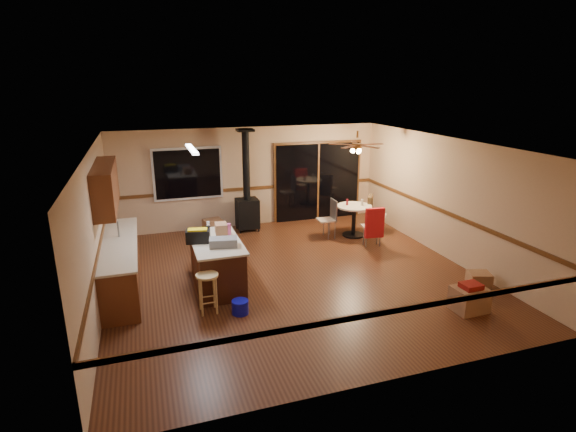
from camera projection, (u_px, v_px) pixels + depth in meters
name	position (u px, v px, depth m)	size (l,w,h in m)	color
floor	(293.00, 275.00, 8.97)	(7.00, 7.00, 0.00)	#4E2715
ceiling	(293.00, 145.00, 8.22)	(7.00, 7.00, 0.00)	silver
wall_back	(250.00, 177.00, 11.77)	(7.00, 7.00, 0.00)	tan
wall_front	(386.00, 291.00, 5.41)	(7.00, 7.00, 0.00)	tan
wall_left	(96.00, 231.00, 7.55)	(7.00, 7.00, 0.00)	tan
wall_right	(447.00, 198.00, 9.64)	(7.00, 7.00, 0.00)	tan
chair_rail	(293.00, 228.00, 8.68)	(7.00, 7.00, 0.08)	#583216
window	(188.00, 174.00, 11.19)	(1.72, 0.10, 1.32)	black
sliding_door	(318.00, 182.00, 12.37)	(2.52, 0.10, 2.10)	black
lower_cabinets	(121.00, 266.00, 8.34)	(0.60, 3.00, 0.86)	brown
countertop	(119.00, 243.00, 8.21)	(0.64, 3.04, 0.04)	beige
upper_cabinets	(106.00, 187.00, 8.06)	(0.35, 2.00, 0.80)	brown
kitchen_island	(217.00, 263.00, 8.39)	(0.88, 1.68, 0.90)	#3C1A0F
wood_stove	(247.00, 203.00, 11.47)	(0.55, 0.50, 2.52)	black
ceiling_fan	(357.00, 147.00, 10.62)	(0.24, 0.24, 0.55)	brown
fluorescent_strip	(192.00, 149.00, 7.96)	(0.10, 1.20, 0.04)	white
toolbox_grey	(223.00, 242.00, 7.96)	(0.49, 0.27, 0.15)	slate
toolbox_black	(198.00, 236.00, 8.14)	(0.42, 0.22, 0.23)	black
toolbox_yellow_lid	(198.00, 230.00, 8.10)	(0.34, 0.18, 0.03)	gold
box_on_island	(221.00, 228.00, 8.63)	(0.22, 0.30, 0.20)	#8F603F
bottle_dark	(208.00, 233.00, 8.28)	(0.08, 0.08, 0.27)	black
bottle_pink	(229.00, 229.00, 8.55)	(0.07, 0.07, 0.22)	#D84C8C
bottle_white	(208.00, 226.00, 8.80)	(0.06, 0.06, 0.18)	white
bar_stool	(208.00, 293.00, 7.45)	(0.37, 0.37, 0.68)	#D6B571
blue_bucket	(240.00, 307.00, 7.47)	(0.28, 0.28, 0.23)	#0D0EC1
dining_table	(354.00, 215.00, 11.11)	(0.86, 0.86, 0.78)	black
glass_red	(347.00, 202.00, 11.06)	(0.06, 0.06, 0.15)	#590C14
glass_cream	(362.00, 202.00, 11.02)	(0.07, 0.07, 0.15)	beige
chair_left	(330.00, 214.00, 11.00)	(0.42, 0.41, 0.51)	tan
chair_near	(374.00, 223.00, 10.31)	(0.47, 0.51, 0.70)	tan
chair_right	(371.00, 209.00, 11.39)	(0.62, 0.60, 0.70)	tan
box_under_window	(213.00, 226.00, 11.41)	(0.45, 0.36, 0.36)	#8F603F
box_corner_a	(469.00, 299.00, 7.54)	(0.54, 0.45, 0.41)	#8F603F
box_corner_b	(479.00, 281.00, 8.35)	(0.39, 0.34, 0.32)	#8F603F
box_small_red	(471.00, 286.00, 7.47)	(0.32, 0.27, 0.09)	maroon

